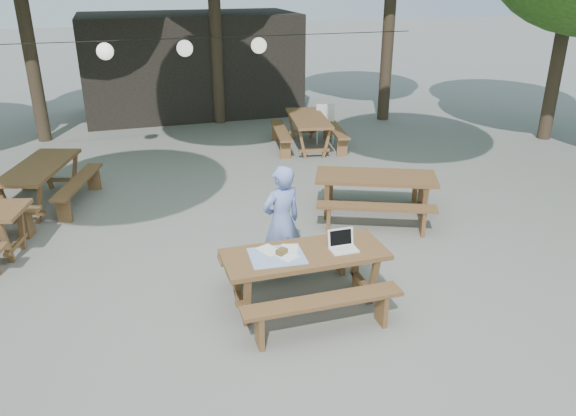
# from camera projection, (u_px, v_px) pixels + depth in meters

# --- Properties ---
(ground) EXTENTS (80.00, 80.00, 0.00)m
(ground) POSITION_uv_depth(u_px,v_px,m) (273.00, 290.00, 7.45)
(ground) COLOR slate
(ground) RESTS_ON ground
(pavilion) EXTENTS (6.00, 3.00, 2.80)m
(pavilion) POSITION_uv_depth(u_px,v_px,m) (191.00, 64.00, 16.27)
(pavilion) COLOR black
(pavilion) RESTS_ON ground
(main_picnic_table) EXTENTS (2.00, 1.58, 0.75)m
(main_picnic_table) POSITION_uv_depth(u_px,v_px,m) (305.00, 278.00, 6.96)
(main_picnic_table) COLOR #52371D
(main_picnic_table) RESTS_ON ground
(picnic_table_ne) EXTENTS (2.37, 2.20, 0.75)m
(picnic_table_ne) POSITION_uv_depth(u_px,v_px,m) (375.00, 195.00, 9.51)
(picnic_table_ne) COLOR #52371D
(picnic_table_ne) RESTS_ON ground
(picnic_table_far_w) EXTENTS (2.08, 2.29, 0.75)m
(picnic_table_far_w) POSITION_uv_depth(u_px,v_px,m) (42.00, 184.00, 10.00)
(picnic_table_far_w) COLOR #52371D
(picnic_table_far_w) RESTS_ON ground
(picnic_table_far_e) EXTENTS (1.86, 2.12, 0.75)m
(picnic_table_far_e) POSITION_uv_depth(u_px,v_px,m) (308.00, 132.00, 13.23)
(picnic_table_far_e) COLOR #52371D
(picnic_table_far_e) RESTS_ON ground
(woman) EXTENTS (0.65, 0.51, 1.59)m
(woman) POSITION_uv_depth(u_px,v_px,m) (282.00, 222.00, 7.53)
(woman) COLOR #7990DC
(woman) RESTS_ON ground
(plastic_chair) EXTENTS (0.56, 0.56, 0.90)m
(plastic_chair) POSITION_uv_depth(u_px,v_px,m) (325.00, 132.00, 13.74)
(plastic_chair) COLOR white
(plastic_chair) RESTS_ON ground
(laptop) EXTENTS (0.33, 0.26, 0.24)m
(laptop) POSITION_uv_depth(u_px,v_px,m) (342.00, 244.00, 6.88)
(laptop) COLOR white
(laptop) RESTS_ON main_picnic_table
(tabletop_clutter) EXTENTS (0.69, 0.63, 0.08)m
(tabletop_clutter) POSITION_uv_depth(u_px,v_px,m) (278.00, 255.00, 6.73)
(tabletop_clutter) COLOR #3D70D1
(tabletop_clutter) RESTS_ON main_picnic_table
(paper_lanterns) EXTENTS (9.00, 0.34, 0.38)m
(paper_lanterns) POSITION_uv_depth(u_px,v_px,m) (185.00, 48.00, 11.73)
(paper_lanterns) COLOR black
(paper_lanterns) RESTS_ON ground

